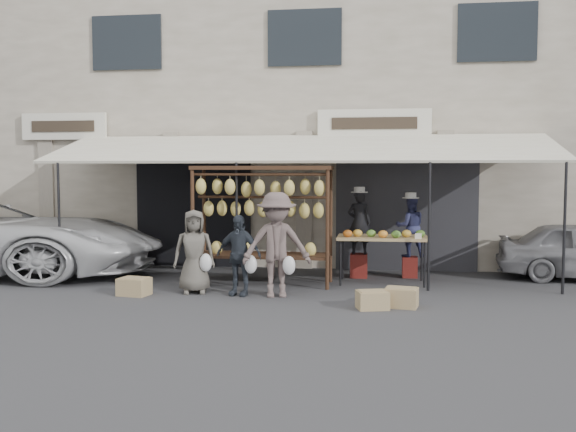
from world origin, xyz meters
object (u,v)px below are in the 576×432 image
object	(u,v)px
vendor_left	(359,222)
crate_near_a	(372,300)
customer_right	(277,245)
crate_far	(134,287)
banana_rack	(262,202)
produce_table	(382,238)
customer_left	(194,252)
vendor_right	(410,227)
crate_near_b	(401,298)
customer_mid	(239,255)

from	to	relation	value
vendor_left	crate_near_a	bearing A→B (deg)	96.16
customer_right	crate_far	xyz separation A→B (m)	(-2.46, -0.21, -0.74)
banana_rack	crate_near_a	size ratio (longest dim) A/B	5.56
produce_table	crate_near_a	xyz separation A→B (m)	(-0.17, -2.29, -0.73)
customer_left	crate_near_a	size ratio (longest dim) A/B	3.14
vendor_right	crate_far	xyz separation A→B (m)	(-4.81, -2.54, -0.88)
banana_rack	customer_right	world-z (taller)	banana_rack
vendor_right	crate_near_b	xyz separation A→B (m)	(-0.27, -2.87, -0.88)
crate_near_b	crate_far	xyz separation A→B (m)	(-4.54, 0.33, 0.00)
produce_table	customer_left	distance (m)	3.57
customer_right	crate_near_a	bearing A→B (deg)	-36.62
vendor_right	crate_near_b	bearing A→B (deg)	76.07
customer_right	crate_far	bearing A→B (deg)	173.23
customer_left	crate_near_b	size ratio (longest dim) A/B	2.93
customer_right	customer_mid	bearing A→B (deg)	164.58
produce_table	customer_mid	size ratio (longest dim) A/B	1.22
customer_right	crate_near_b	xyz separation A→B (m)	(2.08, -0.55, -0.74)
vendor_right	customer_mid	distance (m)	3.80
customer_mid	crate_far	xyz separation A→B (m)	(-1.79, -0.26, -0.55)
crate_near_b	customer_mid	bearing A→B (deg)	167.90
banana_rack	customer_mid	xyz separation A→B (m)	(-0.22, -1.08, -0.87)
crate_near_b	crate_far	world-z (taller)	same
produce_table	customer_right	distance (m)	2.36
customer_right	vendor_right	bearing A→B (deg)	32.91
vendor_left	customer_left	world-z (taller)	vendor_left
customer_mid	customer_right	world-z (taller)	customer_right
customer_left	crate_far	xyz separation A→B (m)	(-0.97, -0.35, -0.58)
produce_table	crate_near_b	xyz separation A→B (m)	(0.29, -2.08, -0.72)
customer_mid	crate_near_a	xyz separation A→B (m)	(2.30, -0.80, -0.56)
customer_left	crate_near_b	xyz separation A→B (m)	(3.56, -0.68, -0.58)
crate_far	customer_right	bearing A→B (deg)	4.99
produce_table	vendor_right	xyz separation A→B (m)	(0.56, 0.79, 0.15)
vendor_right	crate_near_b	world-z (taller)	vendor_right
banana_rack	crate_near_b	xyz separation A→B (m)	(2.52, -1.67, -1.42)
vendor_right	customer_right	bearing A→B (deg)	36.15
banana_rack	customer_mid	distance (m)	1.40
produce_table	customer_right	xyz separation A→B (m)	(-1.79, -1.53, 0.02)
crate_far	customer_left	bearing A→B (deg)	19.58
customer_left	crate_far	distance (m)	1.19
crate_near_b	crate_far	distance (m)	4.55
banana_rack	customer_mid	size ratio (longest dim) A/B	1.86
vendor_left	crate_far	distance (m)	4.59
banana_rack	customer_right	xyz separation A→B (m)	(0.44, -1.12, -0.68)
crate_far	crate_near_a	bearing A→B (deg)	-7.53
vendor_left	crate_near_b	bearing A→B (deg)	105.73
produce_table	customer_left	size ratio (longest dim) A/B	1.16
customer_mid	banana_rack	bearing A→B (deg)	89.06
produce_table	customer_left	world-z (taller)	customer_left
vendor_left	crate_far	world-z (taller)	vendor_left
crate_near_a	crate_far	bearing A→B (deg)	172.47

